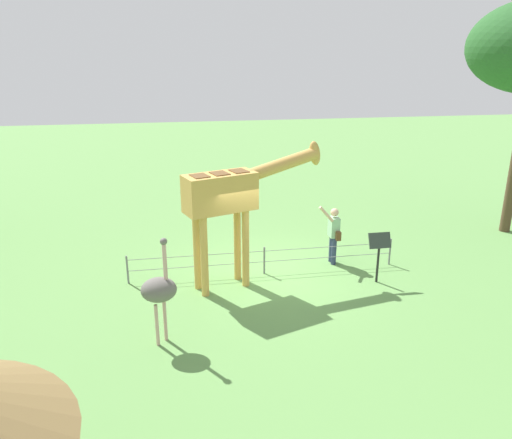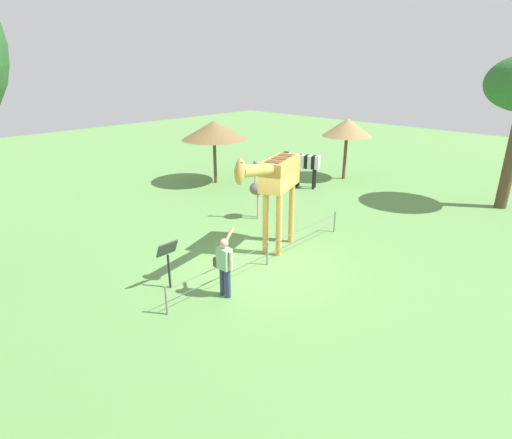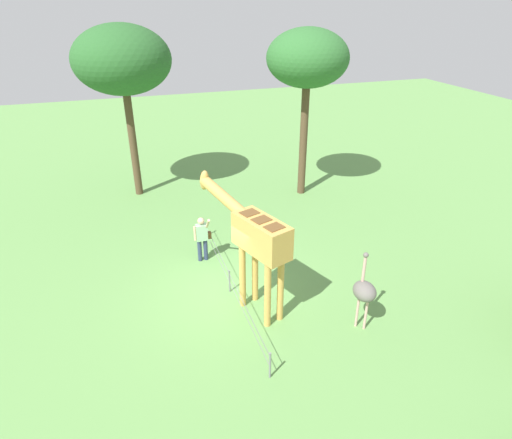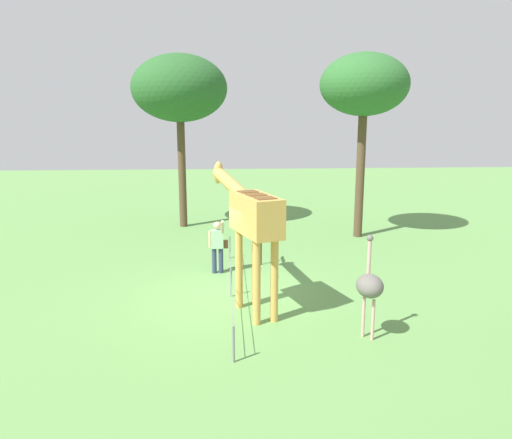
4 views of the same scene
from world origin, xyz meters
name	(u,v)px [view 4 (image 4 of 4)]	position (x,y,z in m)	size (l,w,h in m)	color
ground_plane	(234,296)	(0.00, 0.00, 0.00)	(60.00, 60.00, 0.00)	#60934C
giraffe	(251,218)	(-0.89, -0.42, 2.30)	(3.68, 1.69, 3.45)	gold
visitor	(218,244)	(1.98, 0.43, 0.90)	(0.61, 0.58, 1.72)	navy
ostrich	(370,286)	(-2.63, -2.82, 1.18)	(0.70, 0.56, 2.25)	#CC9E93
tree_east	(364,86)	(6.16, -4.96, 5.68)	(3.27, 3.27, 6.89)	brown
tree_northeast	(179,89)	(8.35, 1.97, 5.66)	(3.85, 3.85, 7.04)	brown
info_sign	(261,236)	(2.73, -0.92, 0.95)	(0.56, 0.21, 1.32)	black
wire_fence	(231,282)	(0.00, 0.06, 0.40)	(7.05, 0.05, 0.75)	slate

